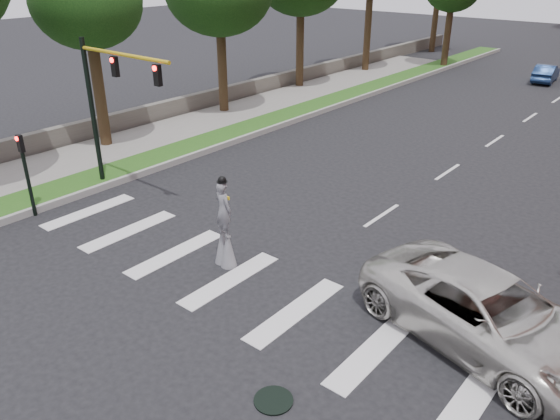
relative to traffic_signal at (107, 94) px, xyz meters
The scene contains 12 objects.
ground_plane 11.04m from the traffic_signal, 17.05° to the right, with size 160.00×160.00×0.00m, color black.
grass_median 17.56m from the traffic_signal, 95.77° to the left, with size 2.00×60.00×0.25m, color #214D16.
median_curb 17.48m from the traffic_signal, 92.25° to the left, with size 0.20×60.00×0.28m, color gray.
sidewalk_left 9.37m from the traffic_signal, 123.98° to the left, with size 4.00×60.00×0.18m, color gray.
stone_wall 20.64m from the traffic_signal, 110.80° to the left, with size 0.50×56.00×1.10m, color #56524A.
manhole 14.33m from the traffic_signal, 21.36° to the right, with size 0.90×0.90×0.04m, color black.
traffic_signal is the anchor object (origin of this frame).
secondary_signal 4.17m from the traffic_signal, 98.43° to the right, with size 0.25×0.21×3.23m.
stilt_performer 8.35m from the traffic_signal, 10.24° to the right, with size 0.84×0.57×3.07m.
suv_crossing 15.96m from the traffic_signal, ahead, with size 3.13×6.78×1.88m, color beige.
car_mid 35.25m from the traffic_signal, 77.87° to the left, with size 1.43×4.11×1.36m, color navy.
tree_1 6.87m from the traffic_signal, 150.51° to the left, with size 5.18×5.18×9.32m.
Camera 1 is at (9.04, -9.06, 9.15)m, focal length 35.00 mm.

